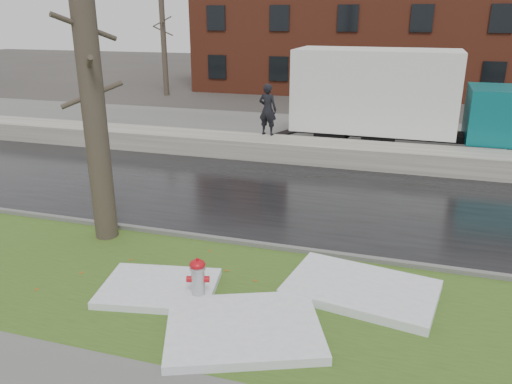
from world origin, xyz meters
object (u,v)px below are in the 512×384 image
(tree, at_px, (92,98))
(worker, at_px, (268,109))
(fire_hydrant, at_px, (198,278))
(box_truck, at_px, (408,99))

(tree, bearing_deg, worker, 79.58)
(fire_hydrant, xyz_separation_m, worker, (-1.71, 10.89, 1.22))
(fire_hydrant, bearing_deg, worker, 82.65)
(tree, xyz_separation_m, box_truck, (6.74, 10.56, -1.32))
(fire_hydrant, distance_m, tree, 4.88)
(fire_hydrant, height_order, tree, tree)
(tree, bearing_deg, fire_hydrant, -32.06)
(box_truck, bearing_deg, fire_hydrant, -103.92)
(tree, xyz_separation_m, worker, (1.62, 8.80, -1.67))
(tree, distance_m, box_truck, 12.60)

